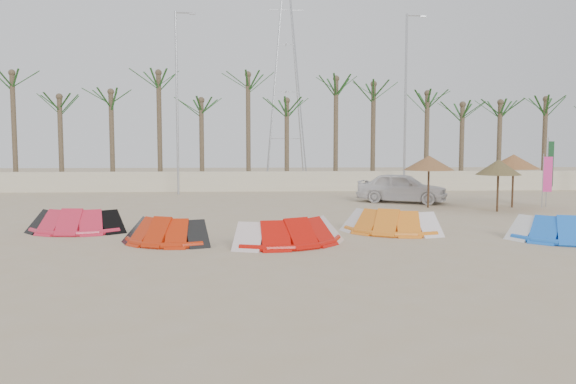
{
  "coord_description": "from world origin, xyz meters",
  "views": [
    {
      "loc": [
        -1.07,
        -14.55,
        3.04
      ],
      "look_at": [
        0.0,
        6.0,
        1.3
      ],
      "focal_mm": 35.0,
      "sensor_mm": 36.0,
      "label": 1
    }
  ],
  "objects": [
    {
      "name": "car",
      "position": [
        6.44,
        14.45,
        0.79
      ],
      "size": [
        4.98,
        3.74,
        1.58
      ],
      "primitive_type": "imported",
      "rotation": [
        0.0,
        0.0,
        1.11
      ],
      "color": "silver",
      "rests_on": "ground"
    },
    {
      "name": "kite_red_mid",
      "position": [
        -3.95,
        2.8,
        0.42
      ],
      "size": [
        3.29,
        2.38,
        0.9
      ],
      "color": "red",
      "rests_on": "ground"
    },
    {
      "name": "kite_orange",
      "position": [
        3.41,
        4.57,
        0.42
      ],
      "size": [
        3.81,
        2.76,
        0.9
      ],
      "color": "orange",
      "rests_on": "ground"
    },
    {
      "name": "parasol_left",
      "position": [
        7.12,
        12.07,
        2.16
      ],
      "size": [
        2.42,
        2.42,
        2.52
      ],
      "color": "#4C331E",
      "rests_on": "ground"
    },
    {
      "name": "pylon",
      "position": [
        1.0,
        28.0,
        0.0
      ],
      "size": [
        3.0,
        3.0,
        14.0
      ],
      "primitive_type": null,
      "color": "#A5A8AD",
      "rests_on": "ground"
    },
    {
      "name": "lamp_b",
      "position": [
        -5.96,
        20.0,
        5.77
      ],
      "size": [
        1.25,
        0.14,
        11.0
      ],
      "color": "#A5A8AD",
      "rests_on": "ground"
    },
    {
      "name": "kite_blue",
      "position": [
        8.58,
        2.59,
        0.42
      ],
      "size": [
        3.83,
        2.57,
        0.9
      ],
      "color": "blue",
      "rests_on": "ground"
    },
    {
      "name": "lamp_c",
      "position": [
        8.04,
        20.0,
        5.77
      ],
      "size": [
        1.25,
        0.14,
        11.0
      ],
      "color": "#A5A8AD",
      "rests_on": "ground"
    },
    {
      "name": "kite_red_right",
      "position": [
        -0.11,
        2.51,
        0.42
      ],
      "size": [
        4.06,
        2.88,
        0.9
      ],
      "color": "red",
      "rests_on": "ground"
    },
    {
      "name": "boundary_wall",
      "position": [
        0.0,
        22.0,
        0.65
      ],
      "size": [
        60.0,
        0.3,
        1.3
      ],
      "primitive_type": "cube",
      "color": "beige",
      "rests_on": "ground"
    },
    {
      "name": "parasol_right",
      "position": [
        11.21,
        11.91,
        2.22
      ],
      "size": [
        2.44,
        2.44,
        2.58
      ],
      "color": "#4C331E",
      "rests_on": "ground"
    },
    {
      "name": "palm_line",
      "position": [
        0.67,
        23.5,
        6.44
      ],
      "size": [
        52.0,
        4.0,
        7.7
      ],
      "color": "brown",
      "rests_on": "ground"
    },
    {
      "name": "ground",
      "position": [
        0.0,
        0.0,
        0.0
      ],
      "size": [
        120.0,
        120.0,
        0.0
      ],
      "primitive_type": "plane",
      "color": "tan",
      "rests_on": "ground"
    },
    {
      "name": "parasol_mid",
      "position": [
        9.76,
        10.27,
        2.02
      ],
      "size": [
        2.01,
        2.01,
        2.38
      ],
      "color": "#4C331E",
      "rests_on": "ground"
    },
    {
      "name": "kite_red_left",
      "position": [
        -7.41,
        5.26,
        0.42
      ],
      "size": [
        3.36,
        1.71,
        0.9
      ],
      "color": "red",
      "rests_on": "ground"
    },
    {
      "name": "flag_green",
      "position": [
        13.1,
        11.98,
        2.01
      ],
      "size": [
        0.44,
        0.18,
        3.39
      ],
      "color": "#A5A8AD",
      "rests_on": "ground"
    },
    {
      "name": "flag_pink",
      "position": [
        12.8,
        11.78,
        1.54
      ],
      "size": [
        0.45,
        0.09,
        2.6
      ],
      "color": "#A5A8AD",
      "rests_on": "ground"
    }
  ]
}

